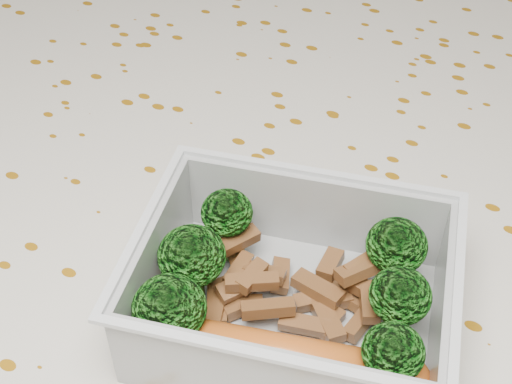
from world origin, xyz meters
The scene contains 6 objects.
dining_table centered at (0.00, 0.00, 0.67)m, with size 1.40×0.90×0.75m.
tablecloth centered at (0.00, 0.00, 0.72)m, with size 1.46×0.96×0.19m.
lunch_container centered at (0.05, -0.05, 0.78)m, with size 0.19×0.16×0.06m.
broccoli_florets centered at (0.05, -0.05, 0.79)m, with size 0.15×0.13×0.05m.
meat_pile centered at (0.05, -0.04, 0.77)m, with size 0.10×0.08×0.03m.
sausage centered at (0.06, -0.08, 0.77)m, with size 0.14×0.06×0.02m.
Camera 1 is at (0.15, -0.26, 1.07)m, focal length 50.00 mm.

